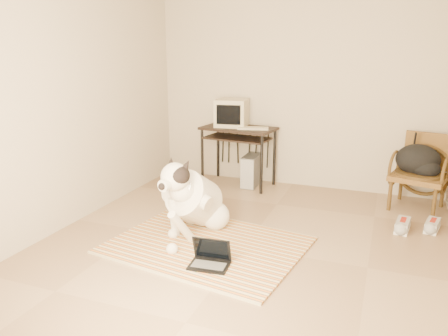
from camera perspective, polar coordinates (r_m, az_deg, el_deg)
The scene contains 15 objects.
floor at distance 4.39m, azimuth 2.60°, elevation -10.31°, with size 4.50×4.50×0.00m, color #93765A.
wall_back at distance 6.16m, azimuth 9.49°, elevation 10.02°, with size 4.50×4.50×0.00m, color #BAAB98.
wall_front at distance 2.03m, azimuth -17.46°, elevation -1.17°, with size 4.50×4.50×0.00m, color #BAAB98.
wall_left at distance 4.99m, azimuth -19.78°, elevation 8.12°, with size 4.50×4.50×0.00m, color #BAAB98.
rug at distance 4.41m, azimuth -2.28°, elevation -10.02°, with size 2.01×1.65×0.02m.
dog at distance 4.60m, azimuth -3.94°, elevation -4.26°, with size 0.61×1.26×0.90m.
laptop at distance 4.00m, azimuth -1.81°, elevation -11.74°, with size 0.37×0.28×0.25m.
computer_desk at distance 6.13m, azimuth 1.86°, elevation 4.24°, with size 1.06×0.67×0.84m.
crt_monitor at distance 6.18m, azimuth 1.00°, elevation 7.22°, with size 0.47×0.46×0.38m.
desk_keyboard at distance 5.98m, azimuth 3.81°, elevation 5.21°, with size 0.42×0.15×0.03m, color #BAAE91.
pc_tower at distance 6.24m, azimuth 3.61°, elevation -0.31°, with size 0.21×0.48×0.44m.
rattan_chair at distance 5.80m, azimuth 24.25°, elevation -0.45°, with size 0.73×0.71×0.91m.
backpack at distance 5.74m, azimuth 24.15°, elevation 0.82°, with size 0.51×0.44×0.38m.
sneaker_left at distance 5.13m, azimuth 22.28°, elevation -6.99°, with size 0.18×0.35×0.12m.
sneaker_right at distance 5.26m, azimuth 25.56°, elevation -6.82°, with size 0.19×0.34×0.11m.
Camera 1 is at (1.23, -3.76, 1.90)m, focal length 35.00 mm.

